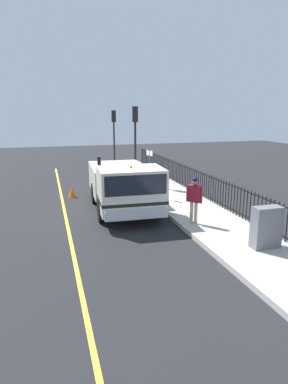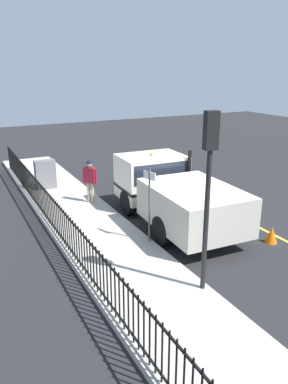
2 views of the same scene
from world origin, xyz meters
name	(u,v)px [view 2 (image 2 of 2)]	position (x,y,z in m)	size (l,w,h in m)	color
ground_plane	(184,227)	(0.00, 0.00, 0.00)	(55.55, 55.55, 0.00)	#232326
sidewalk_slab	(104,242)	(3.04, 0.00, 0.09)	(2.70, 25.25, 0.18)	#B7B2A8
lane_marking	(235,216)	(-2.32, 0.00, 0.00)	(0.12, 22.72, 0.01)	yellow
work_truck	(170,190)	(0.20, -0.71, 1.22)	(2.75, 6.09, 2.49)	silver
worker_standing	(90,177)	(2.20, -3.51, 1.25)	(0.49, 0.52, 1.76)	maroon
iron_fence	(65,229)	(4.26, 0.00, 0.79)	(0.04, 21.50, 1.22)	black
traffic_light_near	(209,168)	(1.89, 3.71, 3.23)	(0.33, 0.26, 4.33)	black
utility_cabinet	(45,174)	(3.37, -6.21, 0.82)	(0.89, 0.41, 1.30)	slate
traffic_cone	(272,235)	(-1.80, 2.34, 0.28)	(0.39, 0.39, 0.56)	orange
street_sign	(149,197)	(1.80, 0.75, 1.63)	(0.16, 0.49, 2.33)	#4C4C4C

